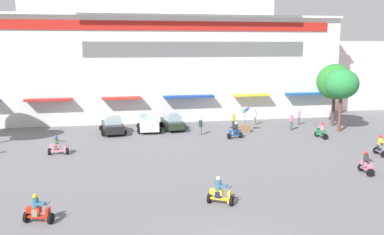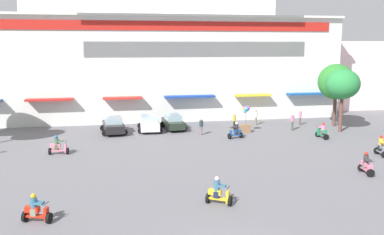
{
  "view_description": "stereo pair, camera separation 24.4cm",
  "coord_description": "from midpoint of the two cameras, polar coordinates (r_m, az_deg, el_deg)",
  "views": [
    {
      "loc": [
        -4.49,
        -14.38,
        8.39
      ],
      "look_at": [
        1.38,
        16.04,
        2.97
      ],
      "focal_mm": 38.99,
      "sensor_mm": 36.0,
      "label": 1
    },
    {
      "loc": [
        -4.25,
        -14.43,
        8.39
      ],
      "look_at": [
        1.38,
        16.04,
        2.97
      ],
      "focal_mm": 38.99,
      "sensor_mm": 36.0,
      "label": 2
    }
  ],
  "objects": [
    {
      "name": "ground_plane",
      "position": [
        28.99,
        -1.35,
        -6.9
      ],
      "size": [
        128.0,
        128.0,
        0.0
      ],
      "primitive_type": "plane",
      "color": "slate"
    },
    {
      "name": "colonial_building",
      "position": [
        50.61,
        -5.61,
        11.07
      ],
      "size": [
        42.63,
        16.51,
        21.64
      ],
      "color": "silver",
      "rests_on": "ground"
    },
    {
      "name": "flank_building_right",
      "position": [
        62.94,
        22.2,
        5.58
      ],
      "size": [
        13.41,
        9.33,
        8.83
      ],
      "color": "#FBD6D7",
      "rests_on": "ground"
    },
    {
      "name": "plaza_tree_1",
      "position": [
        42.66,
        20.08,
        4.29
      ],
      "size": [
        3.24,
        3.2,
        6.12
      ],
      "color": "brown",
      "rests_on": "ground"
    },
    {
      "name": "plaza_tree_3",
      "position": [
        45.47,
        19.27,
        4.61
      ],
      "size": [
        3.67,
        3.74,
        6.46
      ],
      "color": "brown",
      "rests_on": "ground"
    },
    {
      "name": "parked_car_0",
      "position": [
        40.63,
        -10.54,
        -1.05
      ],
      "size": [
        2.64,
        4.21,
        1.54
      ],
      "color": "black",
      "rests_on": "ground"
    },
    {
      "name": "parked_car_1",
      "position": [
        41.18,
        -5.66,
        -0.79
      ],
      "size": [
        2.5,
        4.07,
        1.52
      ],
      "color": "silver",
      "rests_on": "ground"
    },
    {
      "name": "parked_car_2",
      "position": [
        41.85,
        -2.42,
        -0.62
      ],
      "size": [
        2.44,
        4.25,
        1.45
      ],
      "color": "#212B21",
      "rests_on": "ground"
    },
    {
      "name": "scooter_rider_0",
      "position": [
        21.62,
        -20.24,
        -11.86
      ],
      "size": [
        1.46,
        0.93,
        1.45
      ],
      "color": "black",
      "rests_on": "ground"
    },
    {
      "name": "scooter_rider_1",
      "position": [
        22.52,
        3.96,
        -10.28
      ],
      "size": [
        1.44,
        1.15,
        1.54
      ],
      "color": "black",
      "rests_on": "ground"
    },
    {
      "name": "scooter_rider_2",
      "position": [
        37.9,
        6.17,
        -1.95
      ],
      "size": [
        1.4,
        0.76,
        1.52
      ],
      "color": "black",
      "rests_on": "ground"
    },
    {
      "name": "scooter_rider_3",
      "position": [
        35.01,
        24.65,
        -3.74
      ],
      "size": [
        0.69,
        1.39,
        1.59
      ],
      "color": "black",
      "rests_on": "ground"
    },
    {
      "name": "scooter_rider_4",
      "position": [
        39.57,
        17.57,
        -1.87
      ],
      "size": [
        0.65,
        1.48,
        1.49
      ],
      "color": "black",
      "rests_on": "ground"
    },
    {
      "name": "scooter_rider_5",
      "position": [
        33.87,
        -17.65,
        -3.8
      ],
      "size": [
        1.53,
        0.67,
        1.52
      ],
      "color": "black",
      "rests_on": "ground"
    },
    {
      "name": "scooter_rider_7",
      "position": [
        29.79,
        22.94,
        -6.03
      ],
      "size": [
        0.67,
        1.4,
        1.49
      ],
      "color": "black",
      "rests_on": "ground"
    },
    {
      "name": "pedestrian_0",
      "position": [
        41.84,
        5.96,
        -0.35
      ],
      "size": [
        0.39,
        0.39,
        1.64
      ],
      "color": "black",
      "rests_on": "ground"
    },
    {
      "name": "pedestrian_1",
      "position": [
        44.58,
        8.91,
        0.18
      ],
      "size": [
        0.42,
        0.42,
        1.62
      ],
      "color": "#6A694F",
      "rests_on": "ground"
    },
    {
      "name": "pedestrian_2",
      "position": [
        45.39,
        14.72,
        0.12
      ],
      "size": [
        0.4,
        0.4,
        1.58
      ],
      "color": "#55474D",
      "rests_on": "ground"
    },
    {
      "name": "pedestrian_3",
      "position": [
        39.15,
        1.44,
        -1.11
      ],
      "size": [
        0.48,
        0.48,
        1.58
      ],
      "color": "slate",
      "rests_on": "ground"
    },
    {
      "name": "pedestrian_4",
      "position": [
        42.44,
        13.73,
        -0.45
      ],
      "size": [
        0.46,
        0.46,
        1.67
      ],
      "color": "#435141",
      "rests_on": "ground"
    },
    {
      "name": "balloon_vendor_cart",
      "position": [
        40.58,
        7.54,
        -0.4
      ],
      "size": [
        0.91,
        0.89,
        2.57
      ],
      "color": "#8D6444",
      "rests_on": "ground"
    }
  ]
}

